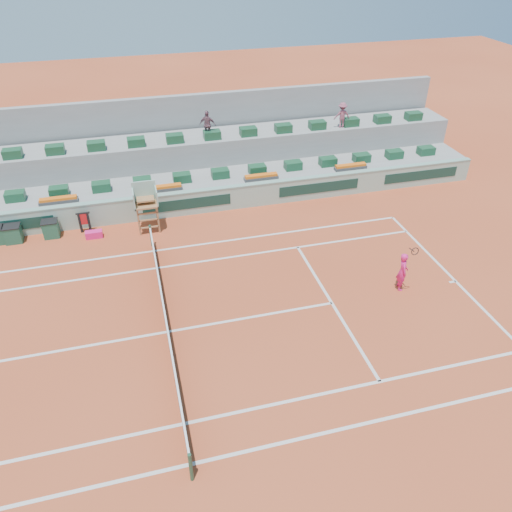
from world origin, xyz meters
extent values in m
plane|color=#AC4021|center=(0.00, 0.00, 0.00)|extent=(90.00, 90.00, 0.00)
cube|color=#989895|center=(0.00, 10.70, 0.60)|extent=(36.00, 4.00, 1.20)
cube|color=#989895|center=(0.00, 12.30, 1.30)|extent=(36.00, 2.40, 2.60)
cube|color=#989895|center=(0.00, 13.90, 2.20)|extent=(36.00, 0.40, 4.40)
cube|color=#F41F7A|center=(-2.56, 7.37, 0.17)|extent=(0.77, 0.34, 0.34)
imported|color=#7A515D|center=(3.81, 11.82, 3.34)|extent=(0.95, 0.66, 1.49)
imported|color=#964B5D|center=(11.40, 11.60, 3.30)|extent=(0.94, 0.59, 1.40)
cube|color=silver|center=(11.88, 0.00, 0.01)|extent=(0.12, 10.97, 0.01)
cube|color=silver|center=(0.00, -5.49, 0.01)|extent=(23.77, 0.12, 0.01)
cube|color=silver|center=(0.00, 5.49, 0.01)|extent=(23.77, 0.12, 0.01)
cube|color=silver|center=(0.00, -4.12, 0.01)|extent=(23.77, 0.12, 0.01)
cube|color=silver|center=(0.00, 4.12, 0.01)|extent=(23.77, 0.12, 0.01)
cube|color=silver|center=(6.40, 0.00, 0.01)|extent=(0.12, 8.23, 0.01)
cube|color=silver|center=(0.00, 0.00, 0.01)|extent=(12.80, 0.12, 0.01)
cube|color=silver|center=(11.73, 0.00, 0.01)|extent=(0.30, 0.12, 0.01)
cube|color=black|center=(0.00, 0.00, 0.46)|extent=(0.03, 11.87, 0.92)
cube|color=white|center=(0.00, 0.00, 0.95)|extent=(0.06, 11.87, 0.07)
cylinder|color=#1F4A31|center=(0.00, -5.94, 0.55)|extent=(0.10, 0.10, 1.10)
cylinder|color=#1F4A31|center=(0.00, 5.94, 0.55)|extent=(0.10, 0.10, 1.10)
cube|color=#94BBA8|center=(0.00, 8.50, 0.60)|extent=(36.00, 0.30, 1.20)
cube|color=#7AA493|center=(0.00, 8.50, 1.23)|extent=(36.00, 0.34, 0.06)
cube|color=#13362D|center=(-6.50, 8.34, 0.65)|extent=(4.40, 0.02, 0.56)
cube|color=#13362D|center=(2.00, 8.34, 0.65)|extent=(4.40, 0.02, 0.56)
cube|color=#13362D|center=(9.00, 8.34, 0.65)|extent=(4.40, 0.02, 0.56)
cube|color=#13362D|center=(15.00, 8.34, 0.65)|extent=(4.40, 0.02, 0.56)
cube|color=#976339|center=(-0.45, 7.05, 0.68)|extent=(0.08, 0.08, 1.35)
cube|color=#976339|center=(0.45, 7.05, 0.68)|extent=(0.08, 0.08, 1.35)
cube|color=#976339|center=(-0.45, 7.75, 0.68)|extent=(0.08, 0.08, 1.35)
cube|color=#976339|center=(0.45, 7.75, 0.68)|extent=(0.08, 0.08, 1.35)
cube|color=#976339|center=(0.00, 7.40, 1.39)|extent=(1.10, 0.90, 0.08)
cube|color=#94BBA8|center=(0.00, 7.78, 1.90)|extent=(1.10, 0.08, 1.00)
cube|color=#94BBA8|center=(-0.52, 7.40, 1.75)|extent=(0.06, 0.90, 0.80)
cube|color=#94BBA8|center=(0.52, 7.40, 1.75)|extent=(0.06, 0.90, 0.80)
cube|color=#976339|center=(0.00, 7.50, 1.63)|extent=(0.80, 0.60, 0.08)
cube|color=#976339|center=(0.00, 7.05, 0.35)|extent=(0.90, 0.08, 0.06)
cube|color=#976339|center=(0.00, 7.05, 0.75)|extent=(0.90, 0.08, 0.06)
cube|color=#976339|center=(0.00, 7.05, 1.10)|extent=(0.90, 0.08, 0.06)
cube|color=#184A2C|center=(-6.00, 9.80, 1.42)|extent=(0.90, 0.60, 0.44)
cube|color=#184A2C|center=(-4.00, 9.80, 1.42)|extent=(0.90, 0.60, 0.44)
cube|color=#184A2C|center=(-2.00, 9.80, 1.42)|extent=(0.90, 0.60, 0.44)
cube|color=#184A2C|center=(0.00, 9.80, 1.42)|extent=(0.90, 0.60, 0.44)
cube|color=#184A2C|center=(2.00, 9.80, 1.42)|extent=(0.90, 0.60, 0.44)
cube|color=#184A2C|center=(4.00, 9.80, 1.42)|extent=(0.90, 0.60, 0.44)
cube|color=#184A2C|center=(6.00, 9.80, 1.42)|extent=(0.90, 0.60, 0.44)
cube|color=#184A2C|center=(8.00, 9.80, 1.42)|extent=(0.90, 0.60, 0.44)
cube|color=#184A2C|center=(10.00, 9.80, 1.42)|extent=(0.90, 0.60, 0.44)
cube|color=#184A2C|center=(12.00, 9.80, 1.42)|extent=(0.90, 0.60, 0.44)
cube|color=#184A2C|center=(14.00, 9.80, 1.42)|extent=(0.90, 0.60, 0.44)
cube|color=#184A2C|center=(16.00, 9.80, 1.42)|extent=(0.90, 0.60, 0.44)
cube|color=#184A2C|center=(-6.00, 11.70, 2.82)|extent=(0.90, 0.60, 0.44)
cube|color=#184A2C|center=(-4.00, 11.70, 2.82)|extent=(0.90, 0.60, 0.44)
cube|color=#184A2C|center=(-2.00, 11.70, 2.82)|extent=(0.90, 0.60, 0.44)
cube|color=#184A2C|center=(0.00, 11.70, 2.82)|extent=(0.90, 0.60, 0.44)
cube|color=#184A2C|center=(2.00, 11.70, 2.82)|extent=(0.90, 0.60, 0.44)
cube|color=#184A2C|center=(4.00, 11.70, 2.82)|extent=(0.90, 0.60, 0.44)
cube|color=#184A2C|center=(6.00, 11.70, 2.82)|extent=(0.90, 0.60, 0.44)
cube|color=#184A2C|center=(8.00, 11.70, 2.82)|extent=(0.90, 0.60, 0.44)
cube|color=#184A2C|center=(10.00, 11.70, 2.82)|extent=(0.90, 0.60, 0.44)
cube|color=#184A2C|center=(12.00, 11.70, 2.82)|extent=(0.90, 0.60, 0.44)
cube|color=#184A2C|center=(14.00, 11.70, 2.82)|extent=(0.90, 0.60, 0.44)
cube|color=#184A2C|center=(16.00, 11.70, 2.82)|extent=(0.90, 0.60, 0.44)
cube|color=#454545|center=(-4.00, 9.00, 1.28)|extent=(1.80, 0.36, 0.16)
cube|color=orange|center=(-4.00, 9.00, 1.42)|extent=(1.70, 0.32, 0.12)
cube|color=#454545|center=(1.00, 9.00, 1.28)|extent=(1.80, 0.36, 0.16)
cube|color=orange|center=(1.00, 9.00, 1.42)|extent=(1.70, 0.32, 0.12)
cube|color=#454545|center=(6.00, 9.00, 1.28)|extent=(1.80, 0.36, 0.16)
cube|color=orange|center=(6.00, 9.00, 1.42)|extent=(1.70, 0.32, 0.12)
cube|color=#454545|center=(11.00, 9.00, 1.28)|extent=(1.80, 0.36, 0.16)
cube|color=orange|center=(11.00, 9.00, 1.42)|extent=(1.70, 0.32, 0.12)
cube|color=#1B523C|center=(-4.47, 7.97, 0.40)|extent=(0.69, 0.59, 0.80)
cube|color=black|center=(-4.47, 7.97, 0.82)|extent=(0.73, 0.63, 0.04)
cube|color=#1B523C|center=(-6.12, 7.94, 0.40)|extent=(0.73, 0.62, 0.80)
cube|color=black|center=(-6.12, 7.94, 0.82)|extent=(0.77, 0.66, 0.04)
cube|color=black|center=(-3.14, 8.03, 0.50)|extent=(0.11, 0.11, 1.00)
cube|color=black|center=(-2.74, 8.03, 0.50)|extent=(0.11, 0.11, 1.00)
cube|color=black|center=(-2.94, 8.03, 1.00)|extent=(0.63, 0.08, 0.06)
cube|color=red|center=(-2.94, 8.01, 0.70)|extent=(0.46, 0.04, 0.56)
imported|color=#F41F7A|center=(9.41, 0.20, 0.83)|extent=(0.56, 0.69, 1.66)
cylinder|color=black|center=(9.41, -0.10, 2.05)|extent=(0.03, 0.35, 0.09)
torus|color=black|center=(9.41, -0.32, 2.12)|extent=(0.31, 0.08, 0.31)
camera|label=1|loc=(-0.31, -13.78, 12.44)|focal=35.00mm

